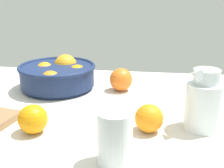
% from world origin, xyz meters
% --- Properties ---
extents(ground_plane, '(1.20, 0.81, 0.03)m').
position_xyz_m(ground_plane, '(0.00, 0.00, -0.01)').
color(ground_plane, silver).
extents(fruit_bowl, '(0.27, 0.27, 0.11)m').
position_xyz_m(fruit_bowl, '(-0.22, 0.16, 0.05)').
color(fruit_bowl, navy).
rests_on(fruit_bowl, ground_plane).
extents(juice_pitcher, '(0.13, 0.11, 0.16)m').
position_xyz_m(juice_pitcher, '(0.24, -0.09, 0.06)').
color(juice_pitcher, white).
rests_on(juice_pitcher, ground_plane).
extents(juice_glass, '(0.07, 0.07, 0.11)m').
position_xyz_m(juice_glass, '(0.03, -0.28, 0.05)').
color(juice_glass, white).
rests_on(juice_glass, ground_plane).
extents(loose_orange_0, '(0.07, 0.07, 0.07)m').
position_xyz_m(loose_orange_0, '(-0.18, -0.18, 0.04)').
color(loose_orange_0, orange).
rests_on(loose_orange_0, ground_plane).
extents(loose_orange_1, '(0.08, 0.08, 0.08)m').
position_xyz_m(loose_orange_1, '(0.00, 0.16, 0.04)').
color(loose_orange_1, orange).
rests_on(loose_orange_1, ground_plane).
extents(loose_orange_2, '(0.07, 0.07, 0.07)m').
position_xyz_m(loose_orange_2, '(0.10, -0.13, 0.04)').
color(loose_orange_2, orange).
rests_on(loose_orange_2, ground_plane).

